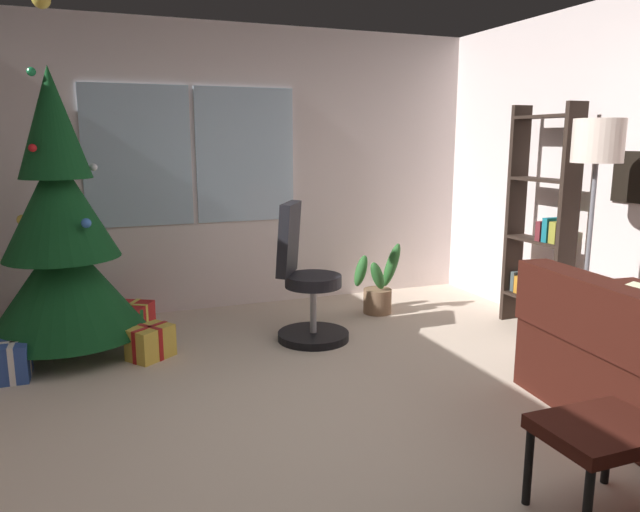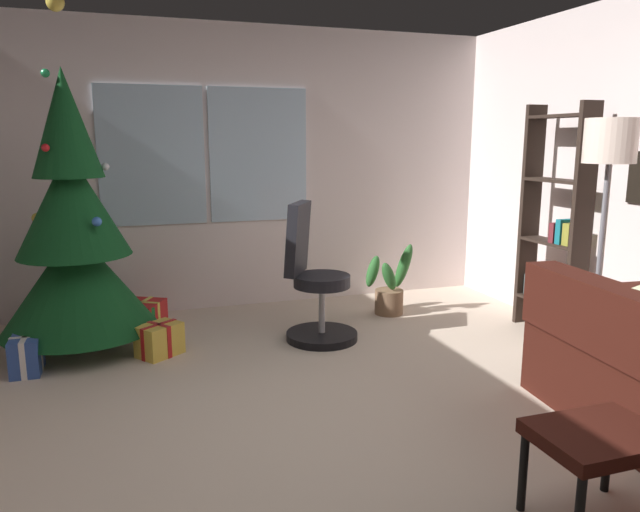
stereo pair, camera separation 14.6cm
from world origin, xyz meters
name	(u,v)px [view 2 (the right image)]	position (x,y,z in m)	size (l,w,h in m)	color
ground_plane	(360,455)	(0.00, 0.00, -0.05)	(4.72, 5.64, 0.10)	beige
wall_back_with_windows	(243,168)	(-0.02, 2.87, 1.29)	(4.72, 0.12, 2.56)	silver
footstool	(599,443)	(0.67, -0.87, 0.35)	(0.51, 0.39, 0.41)	#36130D
holiday_tree	(74,239)	(-1.44, 1.98, 0.84)	(1.11, 1.11, 2.51)	#4C331E
gift_box_red	(143,314)	(-0.99, 2.43, 0.10)	(0.42, 0.44, 0.22)	red
gift_box_green	(137,318)	(-1.04, 2.33, 0.10)	(0.29, 0.32, 0.21)	#1E722D
gift_box_gold	(159,340)	(-0.90, 1.68, 0.12)	(0.37, 0.35, 0.24)	gold
gift_box_blue	(26,355)	(-1.77, 1.61, 0.12)	(0.19, 0.29, 0.26)	#2D4C99
office_chair	(314,287)	(0.28, 1.66, 0.42)	(0.60, 0.58, 1.08)	black
bookshelf	(554,236)	(2.14, 1.22, 0.80)	(0.18, 0.64, 1.82)	#2C211A
floor_lamp	(608,164)	(1.85, 0.43, 1.40)	(0.32, 0.32, 1.68)	slate
potted_plant	(389,289)	(1.14, 2.13, 0.22)	(0.45, 0.36, 0.65)	#826045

